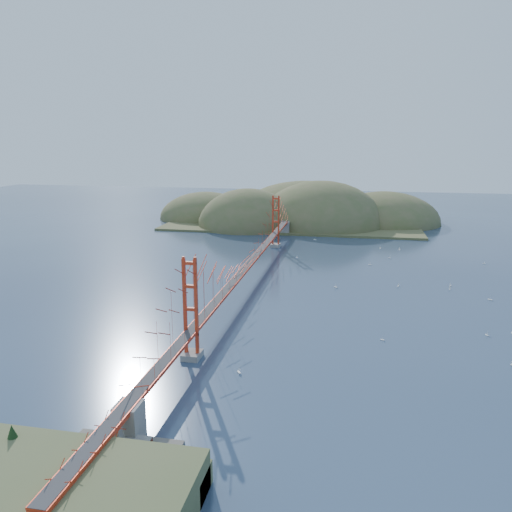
% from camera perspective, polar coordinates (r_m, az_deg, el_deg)
% --- Properties ---
extents(ground, '(320.00, 320.00, 0.00)m').
position_cam_1_polar(ground, '(84.78, -0.93, -3.18)').
color(ground, '#293952').
rests_on(ground, ground).
extents(bridge, '(2.20, 94.40, 12.00)m').
position_cam_1_polar(bridge, '(83.24, -0.92, 1.49)').
color(bridge, gray).
rests_on(bridge, ground).
extents(approach_viaduct, '(1.40, 12.00, 3.38)m').
position_cam_1_polar(approach_viaduct, '(38.91, -18.32, -20.99)').
color(approach_viaduct, red).
rests_on(approach_viaduct, ground).
extents(promontory, '(9.00, 6.00, 0.24)m').
position_cam_1_polar(promontory, '(42.71, -15.69, -21.32)').
color(promontory, '#59544C').
rests_on(promontory, ground).
extents(fort, '(3.70, 2.30, 1.75)m').
position_cam_1_polar(fort, '(42.76, -14.78, -20.33)').
color(fort, maroon).
rests_on(fort, ground).
extents(far_headlands, '(84.00, 58.00, 25.00)m').
position_cam_1_polar(far_headlands, '(150.68, 5.37, 4.06)').
color(far_headlands, brown).
rests_on(far_headlands, ground).
extents(sailboat_0, '(0.51, 0.55, 0.62)m').
position_cam_1_polar(sailboat_0, '(86.47, 15.95, -3.28)').
color(sailboat_0, white).
rests_on(sailboat_0, ground).
extents(sailboat_8, '(0.68, 0.68, 0.71)m').
position_cam_1_polar(sailboat_8, '(114.23, 16.06, 0.70)').
color(sailboat_8, white).
rests_on(sailboat_8, ground).
extents(sailboat_16, '(0.59, 0.58, 0.67)m').
position_cam_1_polar(sailboat_16, '(106.00, 15.02, -0.19)').
color(sailboat_16, white).
rests_on(sailboat_16, ground).
extents(sailboat_1, '(0.70, 0.70, 0.73)m').
position_cam_1_polar(sailboat_1, '(83.59, 9.10, -3.48)').
color(sailboat_1, white).
rests_on(sailboat_1, ground).
extents(sailboat_15, '(0.49, 0.56, 0.64)m').
position_cam_1_polar(sailboat_15, '(114.93, 14.01, 0.89)').
color(sailboat_15, white).
rests_on(sailboat_15, ground).
extents(sailboat_11, '(0.64, 0.64, 0.72)m').
position_cam_1_polar(sailboat_11, '(84.25, 25.19, -4.48)').
color(sailboat_11, white).
rests_on(sailboat_11, ground).
extents(sailboat_14, '(0.47, 0.52, 0.59)m').
position_cam_1_polar(sailboat_14, '(87.36, 21.26, -3.52)').
color(sailboat_14, white).
rests_on(sailboat_14, ground).
extents(sailboat_6, '(0.54, 0.54, 0.61)m').
position_cam_1_polar(sailboat_6, '(63.60, 14.26, -9.21)').
color(sailboat_6, white).
rests_on(sailboat_6, ground).
extents(sailboat_7, '(0.61, 0.54, 0.69)m').
position_cam_1_polar(sailboat_7, '(99.64, 12.90, -0.92)').
color(sailboat_7, white).
rests_on(sailboat_7, ground).
extents(sailboat_17, '(0.60, 0.52, 0.69)m').
position_cam_1_polar(sailboat_17, '(107.74, 24.61, -0.74)').
color(sailboat_17, white).
rests_on(sailboat_17, ground).
extents(sailboat_10, '(0.68, 0.68, 0.73)m').
position_cam_1_polar(sailboat_10, '(53.81, -1.95, -13.06)').
color(sailboat_10, white).
rests_on(sailboat_10, ground).
extents(sailboat_4, '(0.63, 0.63, 0.66)m').
position_cam_1_polar(sailboat_4, '(89.18, 21.33, -3.18)').
color(sailboat_4, white).
rests_on(sailboat_4, ground).
extents(sailboat_12, '(0.62, 0.50, 0.73)m').
position_cam_1_polar(sailboat_12, '(122.05, 6.75, 1.92)').
color(sailboat_12, white).
rests_on(sailboat_12, ground).
extents(sailboat_3, '(0.57, 0.57, 0.59)m').
position_cam_1_polar(sailboat_3, '(103.09, 4.69, -0.16)').
color(sailboat_3, white).
rests_on(sailboat_3, ground).
extents(sailboat_extra_0, '(0.53, 0.53, 0.58)m').
position_cam_1_polar(sailboat_extra_0, '(69.39, 24.89, -8.15)').
color(sailboat_extra_0, white).
rests_on(sailboat_extra_0, ground).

